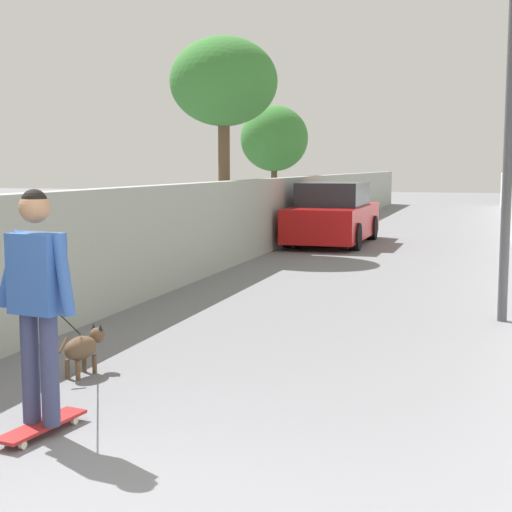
{
  "coord_description": "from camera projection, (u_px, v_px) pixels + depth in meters",
  "views": [
    {
      "loc": [
        -3.23,
        -2.02,
        1.96
      ],
      "look_at": [
        4.44,
        0.31,
        1.0
      ],
      "focal_mm": 53.27,
      "sensor_mm": 36.0,
      "label": 1
    }
  ],
  "objects": [
    {
      "name": "dog",
      "position": [
        83.0,
        347.0,
        7.08
      ],
      "size": [
        1.8,
        0.66,
        1.06
      ],
      "color": "brown",
      "rests_on": "ground"
    },
    {
      "name": "lamp_post",
      "position": [
        511.0,
        81.0,
        9.26
      ],
      "size": [
        0.36,
        0.36,
        4.37
      ],
      "color": "#4C4C51",
      "rests_on": "ground"
    },
    {
      "name": "ground_plane",
      "position": [
        392.0,
        252.0,
        17.18
      ],
      "size": [
        80.0,
        80.0,
        0.0
      ],
      "primitive_type": "plane",
      "color": "slate"
    },
    {
      "name": "skateboard",
      "position": [
        42.0,
        426.0,
        5.54
      ],
      "size": [
        0.82,
        0.31,
        0.08
      ],
      "color": "maroon",
      "rests_on": "ground"
    },
    {
      "name": "tree_left_near",
      "position": [
        274.0,
        139.0,
        22.81
      ],
      "size": [
        2.04,
        2.04,
        3.76
      ],
      "color": "brown",
      "rests_on": "ground"
    },
    {
      "name": "car_near",
      "position": [
        333.0,
        215.0,
        19.04
      ],
      "size": [
        4.33,
        1.8,
        1.54
      ],
      "color": "#B71414",
      "rests_on": "ground"
    },
    {
      "name": "person_skateboarder",
      "position": [
        37.0,
        288.0,
        5.42
      ],
      "size": [
        0.27,
        0.72,
        1.71
      ],
      "color": "#333859",
      "rests_on": "skateboard"
    },
    {
      "name": "wall_left",
      "position": [
        247.0,
        219.0,
        15.99
      ],
      "size": [
        48.0,
        0.3,
        1.66
      ],
      "primitive_type": "cube",
      "color": "#999E93",
      "rests_on": "ground"
    },
    {
      "name": "tree_left_mid",
      "position": [
        224.0,
        83.0,
        16.84
      ],
      "size": [
        2.4,
        2.4,
        4.8
      ],
      "color": "brown",
      "rests_on": "ground"
    }
  ]
}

